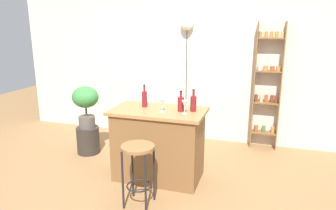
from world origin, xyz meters
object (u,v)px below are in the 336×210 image
at_px(spice_shelf, 267,86).
at_px(bottle_spirits_clear, 181,104).
at_px(wine_glass_left, 180,99).
at_px(bottle_soda_blue, 144,99).
at_px(pendant_globe_light, 187,25).
at_px(bar_stool, 138,161).
at_px(potted_plant, 86,102).
at_px(wine_glass_right, 185,104).
at_px(wine_glass_center, 162,103).
at_px(plant_stool, 88,140).
at_px(bottle_wine_red, 193,103).

relative_size(spice_shelf, bottle_spirits_clear, 7.78).
bearing_deg(spice_shelf, wine_glass_left, -128.57).
distance_m(bottle_soda_blue, pendant_globe_light, 1.73).
bearing_deg(bar_stool, potted_plant, 139.92).
distance_m(spice_shelf, pendant_globe_light, 1.63).
xyz_separation_m(potted_plant, wine_glass_right, (1.69, -0.51, 0.22)).
xyz_separation_m(bottle_spirits_clear, wine_glass_right, (0.07, -0.09, 0.02)).
relative_size(bottle_soda_blue, wine_glass_center, 1.80).
distance_m(potted_plant, bottle_soda_blue, 1.18).
bearing_deg(bottle_spirits_clear, wine_glass_center, -155.13).
relative_size(spice_shelf, bottle_soda_blue, 6.84).
bearing_deg(wine_glass_right, wine_glass_center, -178.95).
bearing_deg(wine_glass_left, bottle_spirits_clear, -71.33).
height_order(potted_plant, wine_glass_left, wine_glass_left).
distance_m(bar_stool, wine_glass_left, 1.02).
height_order(spice_shelf, bottle_soda_blue, spice_shelf).
distance_m(bottle_soda_blue, wine_glass_right, 0.60).
xyz_separation_m(bar_stool, wine_glass_left, (0.24, 0.84, 0.51)).
bearing_deg(plant_stool, wine_glass_center, -20.26).
bearing_deg(pendant_globe_light, wine_glass_center, -86.34).
height_order(plant_stool, potted_plant, potted_plant).
height_order(bottle_spirits_clear, bottle_wine_red, bottle_wine_red).
bearing_deg(bottle_wine_red, potted_plant, 168.12).
bearing_deg(plant_stool, wine_glass_right, -16.90).
xyz_separation_m(bar_stool, spice_shelf, (1.30, 2.18, 0.49)).
distance_m(bottle_spirits_clear, bottle_wine_red, 0.16).
bearing_deg(spice_shelf, wine_glass_center, -127.80).
bearing_deg(bar_stool, wine_glass_left, 74.25).
distance_m(potted_plant, bottle_wine_red, 1.81).
height_order(bar_stool, wine_glass_center, wine_glass_center).
bearing_deg(wine_glass_center, wine_glass_right, 1.05).
distance_m(spice_shelf, bottle_soda_blue, 2.08).
distance_m(bottle_spirits_clear, wine_glass_left, 0.16).
height_order(bar_stool, bottle_soda_blue, bottle_soda_blue).
relative_size(wine_glass_center, pendant_globe_light, 0.08).
distance_m(bar_stool, bottle_soda_blue, 0.94).
bearing_deg(plant_stool, bar_stool, -40.08).
distance_m(plant_stool, bottle_spirits_clear, 1.86).
xyz_separation_m(bar_stool, bottle_wine_red, (0.43, 0.74, 0.50)).
relative_size(bar_stool, potted_plant, 1.09).
relative_size(bottle_soda_blue, bottle_wine_red, 1.06).
height_order(bottle_soda_blue, bottle_spirits_clear, bottle_soda_blue).
relative_size(plant_stool, bottle_soda_blue, 1.41).
relative_size(bottle_spirits_clear, wine_glass_right, 1.58).
xyz_separation_m(potted_plant, wine_glass_center, (1.40, -0.52, 0.22)).
height_order(bottle_spirits_clear, wine_glass_left, bottle_spirits_clear).
height_order(wine_glass_left, wine_glass_right, same).
bearing_deg(bottle_spirits_clear, potted_plant, 165.42).
xyz_separation_m(bar_stool, bottle_spirits_clear, (0.29, 0.70, 0.49)).
relative_size(potted_plant, pendant_globe_light, 0.31).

